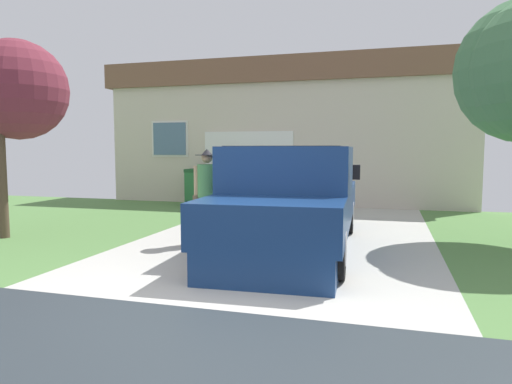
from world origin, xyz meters
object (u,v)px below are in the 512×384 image
Objects in this scene: person_with_hat at (207,191)px; house_with_garage at (299,134)px; handbag at (198,237)px; pickup_truck at (291,205)px; neighbor_tree at (8,90)px; wheeled_trash_bin at (198,185)px.

house_with_garage is at bearing 84.92° from person_with_hat.
handbag is at bearing -128.62° from person_with_hat.
handbag is at bearing -89.97° from house_with_garage.
handbag is 9.32m from house_with_garage.
pickup_truck is 11.87× the size of handbag.
house_with_garage reaches higher than person_with_hat.
neighbor_tree is at bearing -0.82° from pickup_truck.
pickup_truck is 1.49× the size of neighbor_tree.
wheeled_trash_bin is at bearing -56.28° from pickup_truck.
handbag is at bearing 1.12° from neighbor_tree.
pickup_truck is 1.71m from handbag.
pickup_truck reaches higher than wheeled_trash_bin.
person_with_hat is (-1.48, 0.08, 0.19)m from pickup_truck.
person_with_hat is at bearing -5.80° from pickup_truck.
house_with_garage is (-1.60, 9.00, 1.44)m from pickup_truck.
handbag is 0.13× the size of neighbor_tree.
person_with_hat is 4.29m from neighbor_tree.
person_with_hat is at bearing 3.65° from neighbor_tree.
pickup_truck reaches higher than handbag.
neighbor_tree is at bearing -104.75° from wheeled_trash_bin.
handbag is (-0.11, -0.17, -0.79)m from person_with_hat.
neighbor_tree reaches higher than wheeled_trash_bin.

